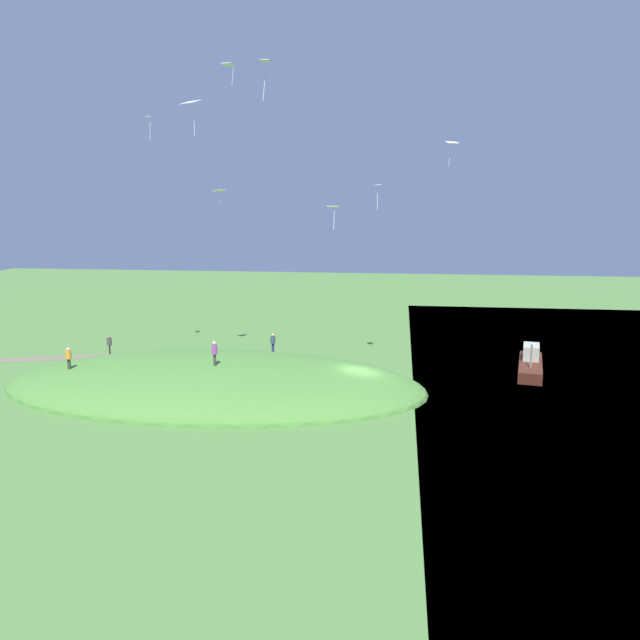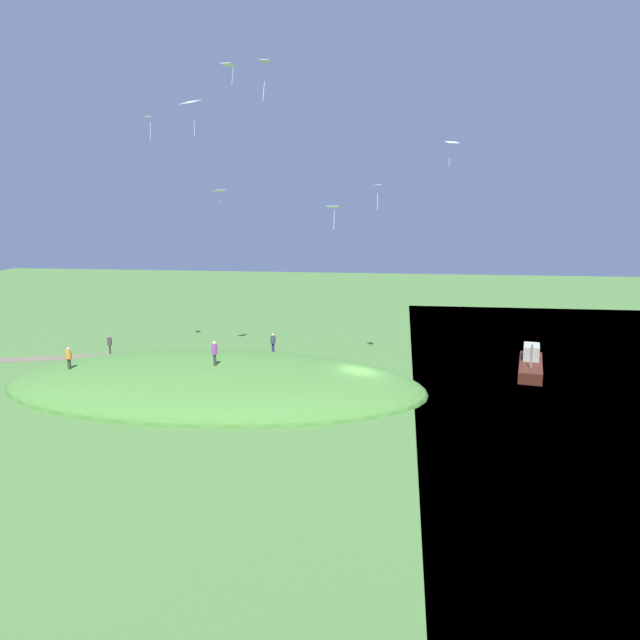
# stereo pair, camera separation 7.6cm
# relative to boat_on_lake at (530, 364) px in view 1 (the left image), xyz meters

# --- Properties ---
(ground_plane) EXTENTS (160.00, 160.00, 0.00)m
(ground_plane) POSITION_rel_boat_on_lake_xyz_m (13.38, 6.89, -0.69)
(ground_plane) COLOR #4B7838
(grass_hill) EXTENTS (31.73, 17.27, 4.21)m
(grass_hill) POSITION_rel_boat_on_lake_xyz_m (24.38, 7.69, -0.69)
(grass_hill) COLOR #497F35
(grass_hill) RESTS_ON ground_plane
(dirt_path) EXTENTS (15.45, 6.68, 0.04)m
(dirt_path) POSITION_rel_boat_on_lake_xyz_m (43.14, 1.43, -0.67)
(dirt_path) COLOR #6D634F
(dirt_path) RESTS_ON ground_plane
(boat_on_lake) EXTENTS (3.23, 7.80, 2.77)m
(boat_on_lake) POSITION_rel_boat_on_lake_xyz_m (0.00, 0.00, 0.00)
(boat_on_lake) COLOR #482015
(boat_on_lake) RESTS_ON lake_water
(person_watching_kites) EXTENTS (0.53, 0.53, 1.78)m
(person_watching_kites) POSITION_rel_boat_on_lake_xyz_m (23.79, 9.03, 2.52)
(person_watching_kites) COLOR #363835
(person_watching_kites) RESTS_ON grass_hill
(person_walking_path) EXTENTS (0.50, 0.50, 1.63)m
(person_walking_path) POSITION_rel_boat_on_lake_xyz_m (34.77, 9.41, 1.86)
(person_walking_path) COLOR #35372A
(person_walking_path) RESTS_ON grass_hill
(person_on_hilltop) EXTENTS (0.54, 0.54, 1.61)m
(person_on_hilltop) POSITION_rel_boat_on_lake_xyz_m (34.69, 3.11, 1.46)
(person_on_hilltop) COLOR black
(person_on_hilltop) RESTS_ON grass_hill
(person_with_child) EXTENTS (0.50, 0.50, 1.59)m
(person_with_child) POSITION_rel_boat_on_lake_xyz_m (21.23, 0.92, 1.54)
(person_with_child) COLOR navy
(person_with_child) RESTS_ON grass_hill
(kite_0) EXTENTS (1.38, 1.23, 2.08)m
(kite_0) POSITION_rel_boat_on_lake_xyz_m (23.49, 13.19, 18.78)
(kite_0) COLOR white
(kite_1) EXTENTS (0.78, 0.91, 2.01)m
(kite_1) POSITION_rel_boat_on_lake_xyz_m (12.72, 0.86, 14.14)
(kite_1) COLOR white
(kite_2) EXTENTS (0.73, 0.94, 1.21)m
(kite_2) POSITION_rel_boat_on_lake_xyz_m (21.01, 13.46, 20.83)
(kite_2) COLOR white
(kite_3) EXTENTS (0.67, 0.80, 1.91)m
(kite_3) POSITION_rel_boat_on_lake_xyz_m (31.16, 1.03, 19.56)
(kite_3) COLOR silver
(kite_4) EXTENTS (1.09, 1.15, 1.14)m
(kite_4) POSITION_rel_boat_on_lake_xyz_m (26.24, -1.52, 13.91)
(kite_4) COLOR silver
(kite_5) EXTENTS (1.03, 0.89, 1.70)m
(kite_5) POSITION_rel_boat_on_lake_xyz_m (7.38, 5.50, 16.94)
(kite_5) COLOR white
(kite_6) EXTENTS (0.61, 0.82, 2.16)m
(kite_6) POSITION_rel_boat_on_lake_xyz_m (18.73, 13.91, 20.70)
(kite_6) COLOR white
(kite_7) EXTENTS (0.99, 0.81, 1.62)m
(kite_7) POSITION_rel_boat_on_lake_xyz_m (15.45, 7.07, 12.53)
(kite_7) COLOR white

